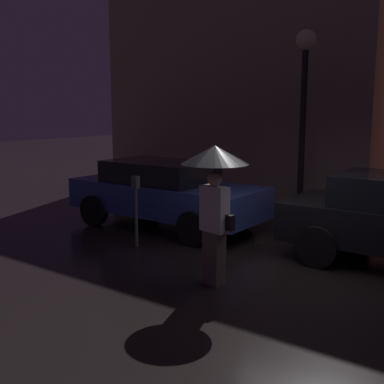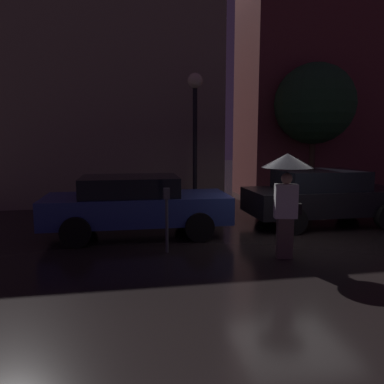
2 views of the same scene
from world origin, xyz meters
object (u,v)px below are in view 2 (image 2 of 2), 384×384
parked_car_blue (136,204)px  street_lamp_near (195,111)px  parked_car_black (323,196)px  parking_meter (167,213)px  pedestrian_with_umbrella (287,178)px

parked_car_blue → street_lamp_near: street_lamp_near is taller
parked_car_black → parking_meter: size_ratio=3.15×
pedestrian_with_umbrella → parking_meter: bearing=-7.2°
parked_car_blue → parking_meter: size_ratio=3.28×
parked_car_black → parking_meter: (-4.32, -1.70, 0.04)m
parked_car_blue → street_lamp_near: bearing=54.9°
parked_car_black → pedestrian_with_umbrella: 3.34m
pedestrian_with_umbrella → parked_car_black: bearing=-119.8°
parked_car_black → pedestrian_with_umbrella: (-2.14, -2.44, 0.77)m
street_lamp_near → parked_car_blue: bearing=-125.6°
parking_meter → street_lamp_near: street_lamp_near is taller
parked_car_black → parking_meter: bearing=-159.6°
parked_car_blue → parked_car_black: (4.89, 0.20, 0.02)m
pedestrian_with_umbrella → street_lamp_near: 5.22m
parked_car_blue → parked_car_black: 4.89m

